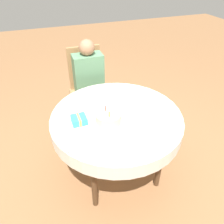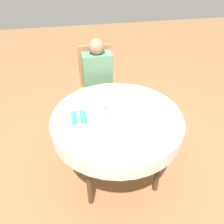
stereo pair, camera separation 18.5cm
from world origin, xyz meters
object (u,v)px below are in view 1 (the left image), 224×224
object	(u,v)px
person	(89,80)
birthday_cake	(109,118)
gift_box	(79,120)
chair	(88,87)
drinking_glass	(135,113)

from	to	relation	value
person	birthday_cake	world-z (taller)	person
person	gift_box	world-z (taller)	person
person	gift_box	xyz separation A→B (m)	(-0.30, -0.82, 0.08)
chair	person	size ratio (longest dim) A/B	0.88
drinking_glass	chair	bearing A→B (deg)	98.85
birthday_cake	gift_box	size ratio (longest dim) A/B	1.63
birthday_cake	chair	bearing A→B (deg)	86.14
drinking_glass	gift_box	world-z (taller)	drinking_glass
person	drinking_glass	distance (m)	0.95
gift_box	person	bearing A→B (deg)	70.00
chair	gift_box	world-z (taller)	chair
drinking_glass	gift_box	distance (m)	0.47
person	drinking_glass	size ratio (longest dim) A/B	10.04
person	gift_box	distance (m)	0.88
person	drinking_glass	bearing A→B (deg)	-79.41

